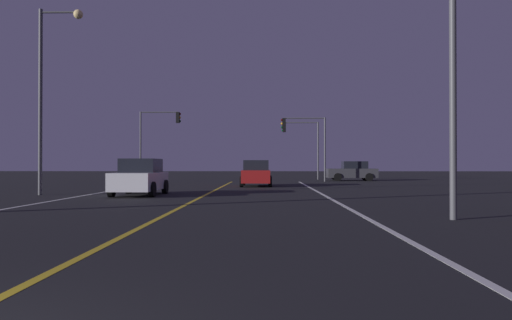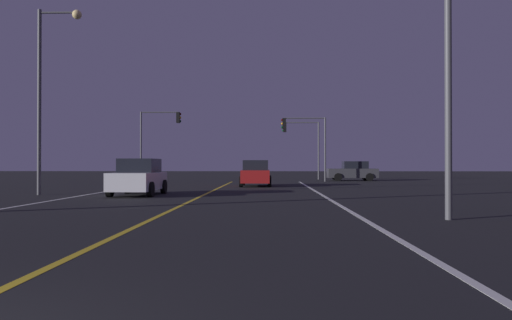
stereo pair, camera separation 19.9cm
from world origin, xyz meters
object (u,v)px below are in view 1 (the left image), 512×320
car_oncoming (140,178)px  traffic_light_far_right (300,137)px  car_crossing_side (352,171)px  car_ahead_far (256,174)px  traffic_light_near_right (303,134)px  street_lamp_right_near (431,18)px  traffic_light_near_left (159,130)px  street_lamp_left_mid (50,78)px

car_oncoming → traffic_light_far_right: (9.07, 23.84, 3.23)m
car_oncoming → car_crossing_side: 24.75m
car_ahead_far → traffic_light_far_right: bearing=-15.1°
car_oncoming → traffic_light_near_right: size_ratio=0.81×
traffic_light_near_right → street_lamp_right_near: size_ratio=0.64×
car_crossing_side → car_ahead_far: same height
car_crossing_side → traffic_light_near_left: traffic_light_near_left is taller
traffic_light_far_right → street_lamp_left_mid: (-13.34, -23.84, 1.41)m
car_oncoming → traffic_light_near_right: bearing=154.0°
traffic_light_near_left → traffic_light_far_right: 13.36m
traffic_light_near_left → car_oncoming: bearing=-80.4°
car_ahead_far → street_lamp_right_near: 20.59m
street_lamp_left_mid → traffic_light_near_right: bearing=54.2°
car_ahead_far → street_lamp_right_near: size_ratio=0.52×
car_crossing_side → traffic_light_near_right: bearing=28.8°
traffic_light_near_right → traffic_light_near_left: size_ratio=0.91×
car_crossing_side → traffic_light_near_left: size_ratio=0.73×
car_oncoming → street_lamp_left_mid: size_ratio=0.49×
traffic_light_near_right → traffic_light_far_right: size_ratio=0.98×
traffic_light_near_right → car_ahead_far: bearing=67.0°
traffic_light_near_right → traffic_light_near_left: bearing=0.0°
traffic_light_near_left → street_lamp_right_near: bearing=-64.8°
street_lamp_right_near → car_crossing_side: bearing=-96.0°
car_oncoming → street_lamp_left_mid: bearing=-90.0°
traffic_light_far_right → street_lamp_left_mid: bearing=60.8°
traffic_light_near_right → traffic_light_far_right: 5.50m
traffic_light_near_left → traffic_light_far_right: size_ratio=1.08×
traffic_light_near_left → street_lamp_left_mid: size_ratio=0.67×
car_ahead_far → traffic_light_far_right: 15.15m
car_crossing_side → traffic_light_near_right: traffic_light_near_right is taller
car_oncoming → traffic_light_near_right: traffic_light_near_right is taller
street_lamp_right_near → traffic_light_far_right: bearing=-88.1°
car_oncoming → traffic_light_far_right: bearing=159.2°
traffic_light_far_right → traffic_light_near_right: bearing=88.6°
car_oncoming → traffic_light_near_left: size_ratio=0.73×
car_ahead_far → street_lamp_right_near: bearing=-165.7°
car_oncoming → street_lamp_left_mid: 6.30m
traffic_light_near_right → street_lamp_left_mid: size_ratio=0.61×
traffic_light_far_right → car_ahead_far: bearing=74.9°
car_ahead_far → traffic_light_near_left: traffic_light_near_left is taller
traffic_light_far_right → street_lamp_left_mid: size_ratio=0.62×
car_oncoming → street_lamp_right_near: street_lamp_right_near is taller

